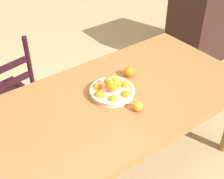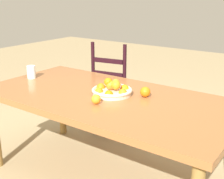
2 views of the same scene
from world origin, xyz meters
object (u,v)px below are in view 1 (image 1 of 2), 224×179
at_px(chair_near_window, 7,98).
at_px(orange_loose_1, 138,106).
at_px(dining_table, 113,106).
at_px(orange_loose_0, 129,72).
at_px(fruit_bowl, 112,90).
at_px(cabinet, 205,19).

xyz_separation_m(chair_near_window, orange_loose_1, (0.54, -0.98, 0.30)).
bearing_deg(dining_table, orange_loose_0, 28.76).
bearing_deg(dining_table, fruit_bowl, 60.97).
bearing_deg(fruit_bowl, cabinet, 20.88).
distance_m(chair_near_window, fruit_bowl, 0.95).
xyz_separation_m(chair_near_window, fruit_bowl, (0.51, -0.74, 0.30)).
xyz_separation_m(dining_table, orange_loose_1, (0.05, -0.19, 0.10)).
height_order(dining_table, orange_loose_1, orange_loose_1).
distance_m(dining_table, orange_loose_1, 0.22).
xyz_separation_m(dining_table, cabinet, (1.96, 0.78, -0.15)).
relative_size(fruit_bowl, orange_loose_1, 4.55).
bearing_deg(orange_loose_0, fruit_bowl, -157.00).
relative_size(dining_table, orange_loose_0, 25.10).
xyz_separation_m(orange_loose_0, orange_loose_1, (-0.20, -0.33, -0.00)).
xyz_separation_m(fruit_bowl, orange_loose_1, (0.03, -0.23, -0.00)).
xyz_separation_m(chair_near_window, orange_loose_0, (0.74, -0.64, 0.31)).
distance_m(orange_loose_0, orange_loose_1, 0.39).
height_order(chair_near_window, orange_loose_1, chair_near_window).
height_order(dining_table, cabinet, cabinet).
height_order(dining_table, fruit_bowl, fruit_bowl).
height_order(chair_near_window, cabinet, cabinet).
height_order(orange_loose_0, orange_loose_1, orange_loose_0).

